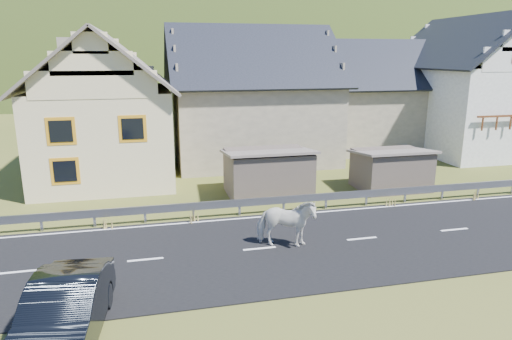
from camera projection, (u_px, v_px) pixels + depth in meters
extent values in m
plane|color=#374314|center=(362.00, 240.00, 17.29)|extent=(160.00, 160.00, 0.00)
cube|color=black|center=(362.00, 239.00, 17.29)|extent=(60.00, 7.00, 0.04)
cube|color=silver|center=(362.00, 239.00, 17.28)|extent=(60.00, 6.60, 0.01)
cube|color=#93969B|center=(326.00, 197.00, 20.62)|extent=(28.00, 0.08, 0.34)
cube|color=#93969B|center=(41.00, 223.00, 18.04)|extent=(0.10, 0.06, 0.70)
cube|color=#93969B|center=(94.00, 219.00, 18.48)|extent=(0.10, 0.06, 0.70)
cube|color=#93969B|center=(145.00, 215.00, 18.93)|extent=(0.10, 0.06, 0.70)
cube|color=#93969B|center=(193.00, 211.00, 19.37)|extent=(0.10, 0.06, 0.70)
cube|color=#93969B|center=(239.00, 208.00, 19.81)|extent=(0.10, 0.06, 0.70)
cube|color=#93969B|center=(284.00, 205.00, 20.26)|extent=(0.10, 0.06, 0.70)
cube|color=#93969B|center=(326.00, 201.00, 20.70)|extent=(0.10, 0.06, 0.70)
cube|color=#93969B|center=(366.00, 198.00, 21.14)|extent=(0.10, 0.06, 0.70)
cube|color=#93969B|center=(405.00, 195.00, 21.59)|extent=(0.10, 0.06, 0.70)
cube|color=#93969B|center=(442.00, 193.00, 22.03)|extent=(0.10, 0.06, 0.70)
cube|color=#93969B|center=(478.00, 190.00, 22.47)|extent=(0.10, 0.06, 0.70)
cube|color=#93969B|center=(512.00, 187.00, 22.92)|extent=(0.10, 0.06, 0.70)
cube|color=brown|center=(268.00, 173.00, 22.71)|extent=(4.30, 3.30, 2.40)
cube|color=brown|center=(391.00, 170.00, 23.71)|extent=(3.80, 2.90, 2.20)
cube|color=beige|center=(107.00, 133.00, 25.79)|extent=(7.00, 9.00, 5.00)
cube|color=orange|center=(61.00, 131.00, 20.97)|extent=(1.30, 0.12, 1.30)
cube|color=orange|center=(133.00, 129.00, 21.68)|extent=(1.30, 0.12, 1.30)
cube|color=orange|center=(65.00, 171.00, 21.43)|extent=(1.30, 0.12, 1.30)
cube|color=tan|center=(66.00, 59.00, 25.77)|extent=(0.70, 0.70, 2.40)
cube|color=tan|center=(250.00, 121.00, 30.62)|extent=(10.00, 9.00, 5.00)
cube|color=tan|center=(372.00, 116.00, 34.77)|extent=(9.00, 8.00, 4.60)
cube|color=white|center=(468.00, 109.00, 33.10)|extent=(8.00, 10.00, 6.00)
ellipsoid|color=#203C10|center=(180.00, 120.00, 193.20)|extent=(440.00, 280.00, 260.00)
imported|color=silver|center=(286.00, 223.00, 16.36)|extent=(1.60, 2.34, 1.81)
imported|color=black|center=(65.00, 312.00, 10.98)|extent=(2.05, 4.86, 1.56)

